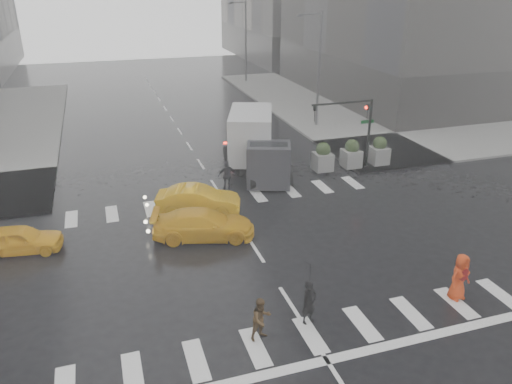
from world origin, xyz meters
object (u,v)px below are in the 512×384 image
object	(u,v)px
traffic_signal_pole	(356,121)
taxi_front	(20,239)
pedestrian_orange	(460,277)
taxi_mid	(198,200)
box_truck	(255,142)
pedestrian_brown	(261,319)

from	to	relation	value
traffic_signal_pole	taxi_front	distance (m)	19.82
traffic_signal_pole	taxi_front	world-z (taller)	traffic_signal_pole
pedestrian_orange	taxi_mid	world-z (taller)	pedestrian_orange
traffic_signal_pole	box_truck	size ratio (longest dim) A/B	0.65
pedestrian_brown	pedestrian_orange	world-z (taller)	pedestrian_orange
traffic_signal_pole	taxi_mid	bearing A→B (deg)	-163.21
taxi_mid	taxi_front	bearing A→B (deg)	118.66
traffic_signal_pole	taxi_mid	distance (m)	11.41
traffic_signal_pole	pedestrian_brown	bearing A→B (deg)	-128.08
pedestrian_brown	taxi_mid	size ratio (longest dim) A/B	0.36
traffic_signal_pole	taxi_mid	size ratio (longest dim) A/B	1.04
taxi_front	taxi_mid	distance (m)	8.54
pedestrian_orange	taxi_mid	distance (m)	13.12
pedestrian_orange	taxi_mid	size ratio (longest dim) A/B	0.44
taxi_mid	box_truck	bearing A→B (deg)	-26.23
traffic_signal_pole	pedestrian_orange	xyz separation A→B (m)	(-2.81, -13.72, -2.27)
traffic_signal_pole	taxi_mid	xyz separation A→B (m)	(-10.65, -3.21, -2.51)
taxi_front	box_truck	world-z (taller)	box_truck
pedestrian_brown	taxi_mid	bearing A→B (deg)	72.97
pedestrian_orange	box_truck	size ratio (longest dim) A/B	0.27
traffic_signal_pole	pedestrian_brown	xyz separation A→B (m)	(-10.67, -13.61, -2.43)
traffic_signal_pole	box_truck	xyz separation A→B (m)	(-6.01, 1.54, -1.26)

